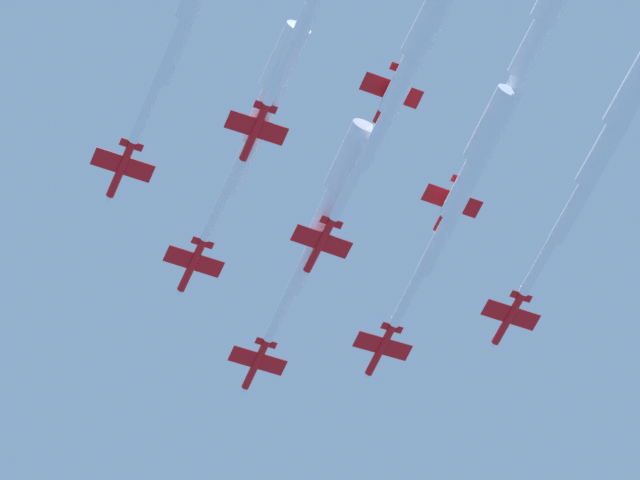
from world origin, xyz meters
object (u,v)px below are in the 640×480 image
(jet_port_mid, at_px, (401,83))
(jet_trail_port, at_px, (530,47))
(jet_port_outer, at_px, (601,153))
(jet_port_inner, at_px, (261,115))
(jet_lead, at_px, (326,213))
(jet_starboard_inner, at_px, (463,186))

(jet_port_mid, xyz_separation_m, jet_trail_port, (-5.34, -16.62, 2.80))
(jet_port_outer, bearing_deg, jet_port_inner, 90.35)
(jet_lead, height_order, jet_port_mid, jet_lead)
(jet_port_inner, xyz_separation_m, jet_starboard_inner, (6.53, -27.92, -3.78))
(jet_starboard_inner, height_order, jet_port_outer, jet_port_outer)
(jet_port_outer, bearing_deg, jet_port_mid, 105.46)
(jet_starboard_inner, xyz_separation_m, jet_trail_port, (-19.24, -6.67, 3.38))
(jet_lead, height_order, jet_port_outer, jet_lead)
(jet_lead, distance_m, jet_starboard_inner, 19.84)
(jet_trail_port, bearing_deg, jet_lead, 42.57)
(jet_lead, distance_m, jet_port_mid, 23.12)
(jet_port_mid, distance_m, jet_port_outer, 28.70)
(jet_port_inner, xyz_separation_m, jet_port_mid, (-7.37, -17.97, -3.20))
(jet_starboard_inner, bearing_deg, jet_lead, 67.19)
(jet_starboard_inner, relative_size, jet_port_mid, 1.06)
(jet_starboard_inner, relative_size, jet_port_outer, 1.00)
(jet_lead, xyz_separation_m, jet_port_inner, (-14.07, 9.99, -0.09))
(jet_trail_port, bearing_deg, jet_port_mid, 72.18)
(jet_starboard_inner, distance_m, jet_trail_port, 20.64)
(jet_starboard_inner, xyz_separation_m, jet_port_mid, (-13.90, 9.95, 0.58))
(jet_port_outer, xyz_separation_m, jet_trail_port, (-12.99, 11.04, 2.94))
(jet_port_mid, height_order, jet_port_outer, jet_port_mid)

